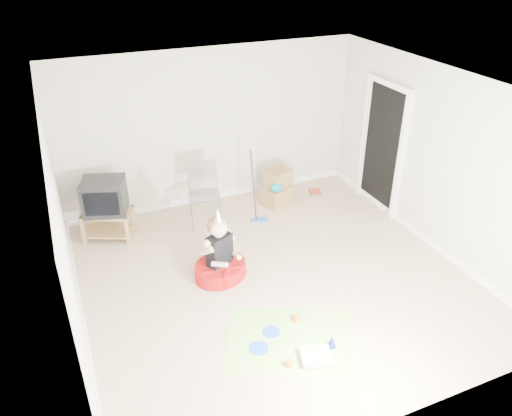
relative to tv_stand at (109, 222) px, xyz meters
name	(u,v)px	position (x,y,z in m)	size (l,w,h in m)	color
ground	(274,277)	(1.88, -1.91, -0.27)	(5.00, 5.00, 0.00)	tan
doorway_recess	(383,149)	(4.36, -0.71, 0.76)	(0.02, 0.90, 2.05)	black
tv_stand	(109,222)	(0.00, 0.00, 0.00)	(0.85, 0.72, 0.45)	olive
crt_tv	(104,196)	(0.00, 0.00, 0.44)	(0.60, 0.50, 0.52)	black
folding_chair	(204,195)	(1.47, -0.18, 0.24)	(0.56, 0.54, 1.05)	gray
cardboard_boxes	(277,188)	(2.82, -0.01, 0.02)	(0.58, 0.54, 0.61)	olive
floor_mop	(259,207)	(2.29, -0.45, -0.01)	(0.29, 0.37, 1.12)	blue
book_pile	(316,192)	(3.61, 0.04, -0.24)	(0.27, 0.30, 0.05)	#2A7E4A
seated_woman	(220,262)	(1.22, -1.59, -0.04)	(0.98, 0.98, 1.06)	#A10F0E
party_mat	(291,340)	(1.56, -3.07, -0.27)	(1.50, 1.09, 0.01)	#FF358E
birthday_cake	(316,357)	(1.68, -3.44, -0.22)	(0.39, 0.35, 0.15)	white
blue_plate_near	(271,332)	(1.40, -2.86, -0.26)	(0.21, 0.21, 0.01)	blue
blue_plate_far	(259,348)	(1.17, -3.04, -0.26)	(0.22, 0.22, 0.01)	blue
orange_cup_near	(297,319)	(1.76, -2.82, -0.22)	(0.08, 0.08, 0.09)	orange
orange_cup_far	(289,363)	(1.37, -3.41, -0.22)	(0.07, 0.07, 0.09)	orange
blue_party_hat	(332,341)	(1.94, -3.34, -0.19)	(0.11, 0.11, 0.15)	#1720A4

